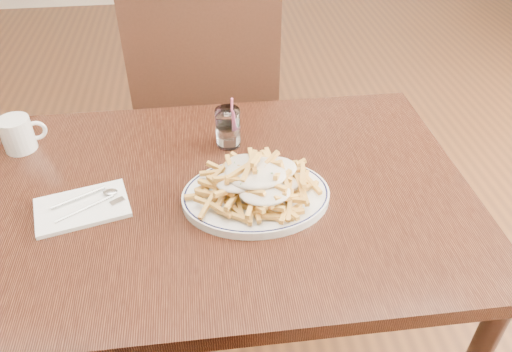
{
  "coord_description": "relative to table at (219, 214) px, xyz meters",
  "views": [
    {
      "loc": [
        -0.02,
        -0.91,
        1.51
      ],
      "look_at": [
        0.09,
        -0.05,
        0.82
      ],
      "focal_mm": 35.0,
      "sensor_mm": 36.0,
      "label": 1
    }
  ],
  "objects": [
    {
      "name": "coffee_mug",
      "position": [
        -0.5,
        0.23,
        0.12
      ],
      "size": [
        0.11,
        0.08,
        0.09
      ],
      "color": "silver",
      "rests_on": "table"
    },
    {
      "name": "fries_plate",
      "position": [
        0.09,
        -0.05,
        0.09
      ],
      "size": [
        0.4,
        0.37,
        0.02
      ],
      "color": "silver",
      "rests_on": "table"
    },
    {
      "name": "chair_far",
      "position": [
        0.0,
        0.67,
        -0.08
      ],
      "size": [
        0.51,
        0.51,
        1.04
      ],
      "color": "black",
      "rests_on": "ground"
    },
    {
      "name": "water_glass",
      "position": [
        0.04,
        0.19,
        0.12
      ],
      "size": [
        0.06,
        0.06,
        0.14
      ],
      "color": "white",
      "rests_on": "table"
    },
    {
      "name": "loaded_fries",
      "position": [
        0.09,
        -0.05,
        0.14
      ],
      "size": [
        0.32,
        0.29,
        0.08
      ],
      "color": "gold",
      "rests_on": "fries_plate"
    },
    {
      "name": "table",
      "position": [
        0.0,
        0.0,
        0.0
      ],
      "size": [
        1.2,
        0.8,
        0.75
      ],
      "color": "black",
      "rests_on": "ground"
    },
    {
      "name": "cutlery",
      "position": [
        -0.31,
        -0.03,
        0.09
      ],
      "size": [
        0.16,
        0.14,
        0.01
      ],
      "color": "silver",
      "rests_on": "napkin"
    },
    {
      "name": "napkin",
      "position": [
        -0.31,
        -0.03,
        0.08
      ],
      "size": [
        0.23,
        0.18,
        0.01
      ],
      "primitive_type": "cube",
      "rotation": [
        0.0,
        0.0,
        0.25
      ],
      "color": "white",
      "rests_on": "table"
    }
  ]
}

